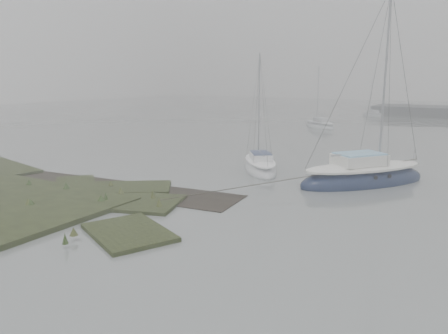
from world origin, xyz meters
TOP-DOWN VIEW (x-y plane):
  - ground at (0.00, 30.00)m, footprint 160.00×160.00m
  - sailboat_main at (5.96, 11.99)m, footprint 6.82×7.75m
  - sailboat_white at (-0.35, 12.13)m, footprint 4.65×5.47m
  - sailboat_far_a at (-4.98, 37.11)m, footprint 5.22×4.74m
  - sailboat_far_c at (-3.21, 55.95)m, footprint 4.33×4.01m

SIDE VIEW (x-z plane):
  - ground at x=0.00m, z-range 0.00..0.00m
  - sailboat_far_c at x=-3.21m, z-range -2.95..3.34m
  - sailboat_far_a at x=-4.98m, z-range -3.52..3.99m
  - sailboat_white at x=-0.35m, z-range -3.61..4.09m
  - sailboat_main at x=5.96m, z-range -5.18..5.86m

